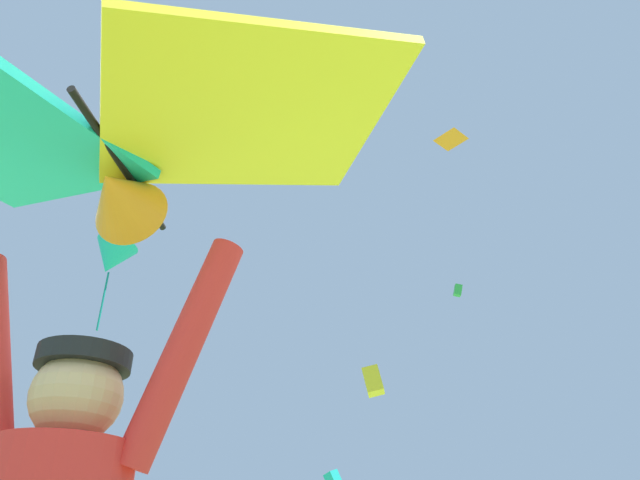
# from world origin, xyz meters

# --- Properties ---
(held_stunt_kite) EXTENTS (1.83, 1.18, 0.41)m
(held_stunt_kite) POSITION_xyz_m (-0.07, -0.20, 2.26)
(held_stunt_kite) COLOR black
(distant_kite_green_far_center) EXTENTS (0.74, 0.59, 0.84)m
(distant_kite_green_far_center) POSITION_xyz_m (-3.39, 33.75, 17.36)
(distant_kite_green_far_center) COLOR green
(distant_kite_teal_mid_right) EXTENTS (1.54, 1.50, 2.88)m
(distant_kite_teal_mid_right) POSITION_xyz_m (-10.16, 10.50, 9.29)
(distant_kite_teal_mid_right) COLOR #19B2AD
(distant_kite_orange_low_left) EXTENTS (0.74, 0.74, 0.10)m
(distant_kite_orange_low_left) POSITION_xyz_m (-0.04, 9.38, 9.75)
(distant_kite_orange_low_left) COLOR orange
(distant_kite_yellow_low_right) EXTENTS (0.82, 0.67, 0.99)m
(distant_kite_yellow_low_right) POSITION_xyz_m (-4.38, 17.09, 6.88)
(distant_kite_yellow_low_right) COLOR yellow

